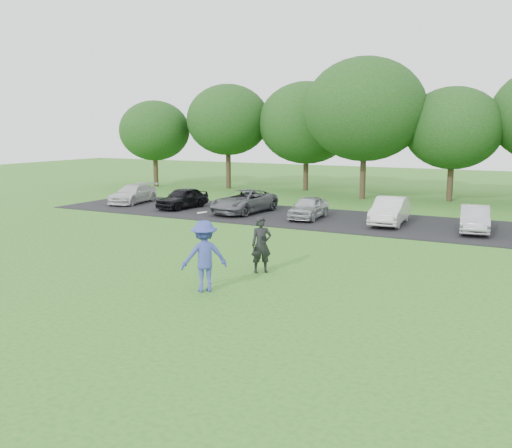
{
  "coord_description": "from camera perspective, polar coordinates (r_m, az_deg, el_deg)",
  "views": [
    {
      "loc": [
        8.55,
        -12.8,
        4.45
      ],
      "look_at": [
        0.0,
        3.5,
        1.3
      ],
      "focal_mm": 40.0,
      "sensor_mm": 36.0,
      "label": 1
    }
  ],
  "objects": [
    {
      "name": "ground",
      "position": [
        16.02,
        -5.86,
        -6.47
      ],
      "size": [
        100.0,
        100.0,
        0.0
      ],
      "primitive_type": "plane",
      "color": "#2B6F1F",
      "rests_on": "ground"
    },
    {
      "name": "parking_lot",
      "position": [
        27.54,
        9.22,
        0.32
      ],
      "size": [
        32.0,
        6.5,
        0.03
      ],
      "primitive_type": "cube",
      "color": "black",
      "rests_on": "ground"
    },
    {
      "name": "frisbee_player",
      "position": [
        15.58,
        -5.2,
        -3.21
      ],
      "size": [
        1.41,
        1.4,
        2.22
      ],
      "color": "#3A45A3",
      "rests_on": "ground"
    },
    {
      "name": "camera_bystander",
      "position": [
        17.51,
        0.54,
        -2.09
      ],
      "size": [
        0.75,
        0.73,
        1.74
      ],
      "color": "black",
      "rests_on": "ground"
    },
    {
      "name": "parked_cars",
      "position": [
        27.46,
        8.18,
        1.58
      ],
      "size": [
        28.17,
        4.45,
        1.23
      ],
      "color": "silver",
      "rests_on": "parking_lot"
    },
    {
      "name": "tree_row",
      "position": [
        36.25,
        16.75,
        10.04
      ],
      "size": [
        42.39,
        9.85,
        8.64
      ],
      "color": "#38281C",
      "rests_on": "ground"
    }
  ]
}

